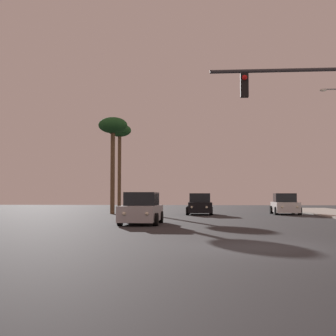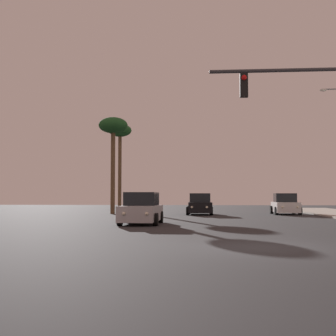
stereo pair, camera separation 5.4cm
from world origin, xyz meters
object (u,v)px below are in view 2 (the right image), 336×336
(car_white, at_px, (285,205))
(palm_tree_mid, at_px, (113,130))
(car_black, at_px, (200,205))
(car_silver, at_px, (141,210))
(palm_tree_far, at_px, (120,135))

(car_white, xyz_separation_m, palm_tree_mid, (-13.96, -0.19, 6.15))
(car_black, bearing_deg, car_silver, 75.10)
(car_silver, xyz_separation_m, palm_tree_far, (-5.52, 23.43, 7.03))
(car_silver, bearing_deg, palm_tree_far, -75.12)
(palm_tree_far, height_order, palm_tree_mid, palm_tree_far)
(palm_tree_mid, bearing_deg, palm_tree_far, 97.30)
(car_black, xyz_separation_m, palm_tree_far, (-8.42, 10.72, 7.03))
(car_black, bearing_deg, palm_tree_mid, -7.79)
(car_silver, bearing_deg, car_white, -123.89)
(palm_tree_far, bearing_deg, palm_tree_mid, -82.70)
(car_white, bearing_deg, palm_tree_mid, 2.13)
(car_white, height_order, palm_tree_far, palm_tree_far)
(palm_tree_far, xyz_separation_m, palm_tree_mid, (1.28, -10.00, -0.88))
(car_white, distance_m, palm_tree_mid, 15.26)
(palm_tree_far, bearing_deg, car_silver, -76.75)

